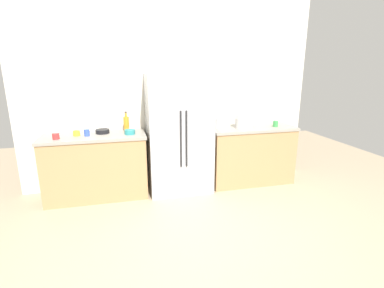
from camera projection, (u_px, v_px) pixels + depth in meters
ground_plane at (199, 235)px, 3.31m from camera, size 9.26×9.26×0.00m
kitchen_back_panel at (171, 93)px, 4.56m from camera, size 4.63×0.10×2.95m
counter_left at (97, 166)px, 4.21m from camera, size 1.45×0.63×0.94m
counter_right at (250, 154)px, 4.77m from camera, size 1.39×0.63×0.94m
refrigerator at (179, 134)px, 4.35m from camera, size 0.94×0.68×1.79m
toaster at (221, 122)px, 4.59m from camera, size 0.22×0.17×0.17m
rice_cooker at (244, 120)px, 4.54m from camera, size 0.28×0.28×0.29m
bottle_a at (126, 124)px, 4.29m from camera, size 0.08×0.08×0.30m
cup_a at (87, 133)px, 4.03m from camera, size 0.08×0.08×0.09m
cup_b at (56, 136)px, 3.85m from camera, size 0.09×0.09×0.08m
cup_c at (276, 124)px, 4.65m from camera, size 0.08×0.08×0.10m
cup_d at (77, 133)px, 4.03m from camera, size 0.09×0.09×0.08m
bowl_a at (130, 132)px, 4.14m from camera, size 0.15×0.15×0.07m
bowl_b at (103, 131)px, 4.19m from camera, size 0.20×0.20×0.06m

